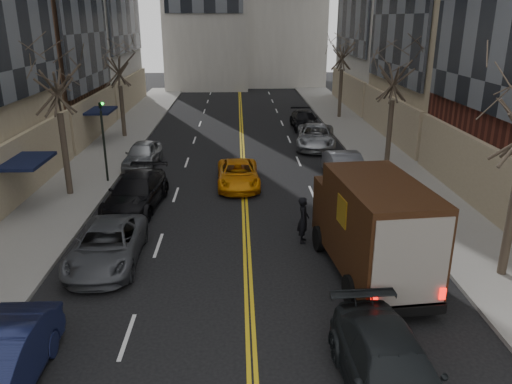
# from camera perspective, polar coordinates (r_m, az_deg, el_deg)

# --- Properties ---
(sidewalk_left) EXTENTS (4.00, 66.00, 0.15)m
(sidewalk_left) POSITION_cam_1_polar(r_m,az_deg,el_deg) (33.37, -17.21, 3.75)
(sidewalk_left) COLOR slate
(sidewalk_left) RESTS_ON ground
(sidewalk_right) EXTENTS (4.00, 66.00, 0.15)m
(sidewalk_right) POSITION_cam_1_polar(r_m,az_deg,el_deg) (33.53, 14.07, 4.11)
(sidewalk_right) COLOR slate
(sidewalk_right) RESTS_ON ground
(tree_lf_mid) EXTENTS (3.20, 3.20, 8.91)m
(tree_lf_mid) POSITION_cam_1_polar(r_m,az_deg,el_deg) (25.62, -22.17, 13.61)
(tree_lf_mid) COLOR #382D23
(tree_lf_mid) RESTS_ON sidewalk_left
(tree_lf_far) EXTENTS (3.20, 3.20, 8.12)m
(tree_lf_far) POSITION_cam_1_polar(r_m,az_deg,el_deg) (38.13, -15.55, 14.86)
(tree_lf_far) COLOR #382D23
(tree_lf_far) RESTS_ON sidewalk_left
(tree_rt_mid) EXTENTS (3.20, 3.20, 8.32)m
(tree_rt_mid) POSITION_cam_1_polar(r_m,az_deg,el_deg) (30.57, 15.68, 14.18)
(tree_rt_mid) COLOR #382D23
(tree_rt_mid) RESTS_ON sidewalk_right
(tree_rt_far) EXTENTS (3.20, 3.20, 9.11)m
(tree_rt_far) POSITION_cam_1_polar(r_m,az_deg,el_deg) (45.05, 9.94, 16.75)
(tree_rt_far) COLOR #382D23
(tree_rt_far) RESTS_ON sidewalk_right
(traffic_signal) EXTENTS (0.29, 0.26, 4.70)m
(traffic_signal) POSITION_cam_1_polar(r_m,az_deg,el_deg) (27.63, -17.08, 6.52)
(traffic_signal) COLOR black
(traffic_signal) RESTS_ON sidewalk_left
(ups_truck) EXTENTS (3.18, 6.76, 3.59)m
(ups_truck) POSITION_cam_1_polar(r_m,az_deg,el_deg) (17.40, 13.05, -3.96)
(ups_truck) COLOR black
(ups_truck) RESTS_ON ground
(observer_sedan) EXTENTS (2.40, 5.34, 1.52)m
(observer_sedan) POSITION_cam_1_polar(r_m,az_deg,el_deg) (12.67, 15.26, -19.33)
(observer_sedan) COLOR black
(observer_sedan) RESTS_ON ground
(taxi) EXTENTS (2.31, 4.76, 1.31)m
(taxi) POSITION_cam_1_polar(r_m,az_deg,el_deg) (26.57, -2.05, 2.04)
(taxi) COLOR orange
(taxi) RESTS_ON ground
(pedestrian) EXTENTS (0.53, 0.74, 1.90)m
(pedestrian) POSITION_cam_1_polar(r_m,az_deg,el_deg) (19.89, 5.44, -3.19)
(pedestrian) COLOR black
(pedestrian) RESTS_ON ground
(parked_lf_c) EXTENTS (2.44, 5.13, 1.41)m
(parked_lf_c) POSITION_cam_1_polar(r_m,az_deg,el_deg) (19.00, -16.66, -5.88)
(parked_lf_c) COLOR #45474C
(parked_lf_c) RESTS_ON ground
(parked_lf_d) EXTENTS (2.71, 5.63, 1.58)m
(parked_lf_d) POSITION_cam_1_polar(r_m,az_deg,el_deg) (24.06, -13.53, -0.02)
(parked_lf_d) COLOR black
(parked_lf_d) RESTS_ON ground
(parked_lf_e) EXTENTS (2.05, 4.53, 1.51)m
(parked_lf_e) POSITION_cam_1_polar(r_m,az_deg,el_deg) (30.86, -12.83, 4.22)
(parked_lf_e) COLOR #96999D
(parked_lf_e) RESTS_ON ground
(parked_rt_a) EXTENTS (1.88, 4.88, 1.59)m
(parked_rt_a) POSITION_cam_1_polar(r_m,az_deg,el_deg) (27.50, 10.18, 2.65)
(parked_rt_a) COLOR #4C4D53
(parked_rt_a) RESTS_ON ground
(parked_rt_b) EXTENTS (3.30, 5.86, 1.54)m
(parked_rt_b) POSITION_cam_1_polar(r_m,az_deg,el_deg) (34.93, 6.85, 6.33)
(parked_rt_b) COLOR #9EA1A5
(parked_rt_b) RESTS_ON ground
(parked_rt_c) EXTENTS (2.10, 4.93, 1.42)m
(parked_rt_c) POSITION_cam_1_polar(r_m,az_deg,el_deg) (40.85, 5.56, 8.17)
(parked_rt_c) COLOR black
(parked_rt_c) RESTS_ON ground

